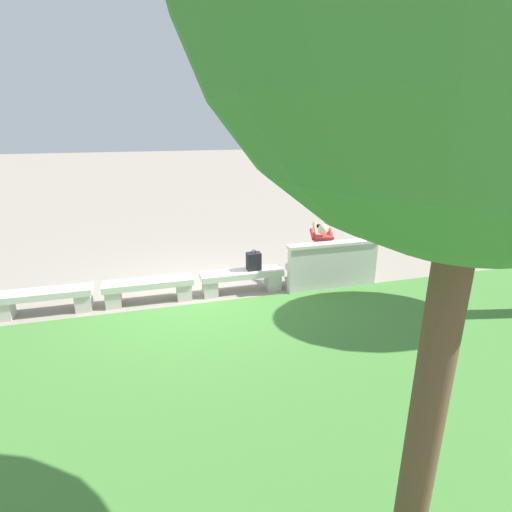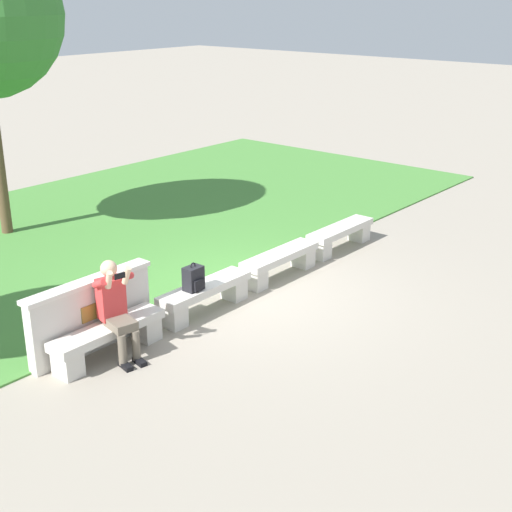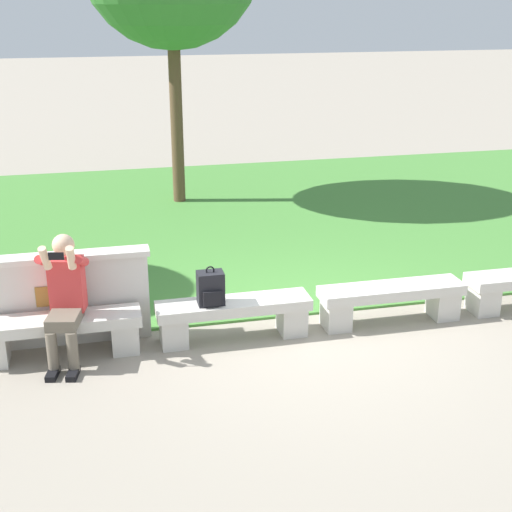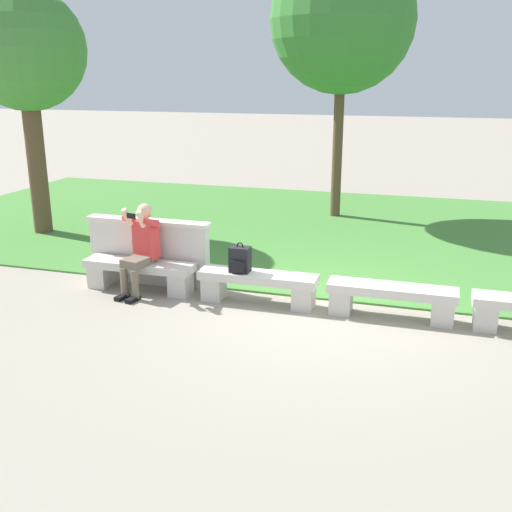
# 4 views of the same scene
# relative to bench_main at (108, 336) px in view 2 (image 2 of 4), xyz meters

# --- Properties ---
(ground_plane) EXTENTS (80.00, 80.00, 0.00)m
(ground_plane) POSITION_rel_bench_main_xyz_m (2.75, 0.00, -0.29)
(ground_plane) COLOR gray
(grass_strip) EXTENTS (19.18, 8.00, 0.03)m
(grass_strip) POSITION_rel_bench_main_xyz_m (2.75, 4.38, -0.28)
(grass_strip) COLOR #478438
(grass_strip) RESTS_ON ground
(bench_main) EXTENTS (1.68, 0.40, 0.45)m
(bench_main) POSITION_rel_bench_main_xyz_m (0.00, 0.00, 0.00)
(bench_main) COLOR beige
(bench_main) RESTS_ON ground
(bench_near) EXTENTS (1.68, 0.40, 0.45)m
(bench_near) POSITION_rel_bench_main_xyz_m (1.84, 0.00, 0.00)
(bench_near) COLOR beige
(bench_near) RESTS_ON ground
(bench_mid) EXTENTS (1.68, 0.40, 0.45)m
(bench_mid) POSITION_rel_bench_main_xyz_m (3.67, 0.00, 0.00)
(bench_mid) COLOR beige
(bench_mid) RESTS_ON ground
(bench_far) EXTENTS (1.68, 0.40, 0.45)m
(bench_far) POSITION_rel_bench_main_xyz_m (5.51, 0.00, 0.00)
(bench_far) COLOR beige
(bench_far) RESTS_ON ground
(backrest_wall_with_plaque) EXTENTS (1.97, 0.24, 1.01)m
(backrest_wall_with_plaque) POSITION_rel_bench_main_xyz_m (0.00, 0.34, 0.22)
(backrest_wall_with_plaque) COLOR beige
(backrest_wall_with_plaque) RESTS_ON ground
(person_photographer) EXTENTS (0.52, 0.77, 1.32)m
(person_photographer) POSITION_rel_bench_main_xyz_m (0.10, -0.08, 0.44)
(person_photographer) COLOR black
(person_photographer) RESTS_ON ground
(backpack) EXTENTS (0.28, 0.24, 0.43)m
(backpack) POSITION_rel_bench_main_xyz_m (1.58, -0.03, 0.33)
(backpack) COLOR black
(backpack) RESTS_ON bench_near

